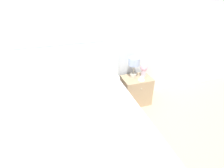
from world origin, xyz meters
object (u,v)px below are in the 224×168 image
(bed, at_px, (79,129))
(nightstand, at_px, (136,90))
(table_lamp, at_px, (134,63))
(teacup, at_px, (142,79))
(flower_vase, at_px, (144,69))

(bed, height_order, nightstand, bed)
(table_lamp, distance_m, teacup, 0.29)
(bed, xyz_separation_m, table_lamp, (1.09, 0.76, 0.47))
(nightstand, height_order, table_lamp, table_lamp)
(bed, bearing_deg, flower_vase, 29.84)
(table_lamp, relative_size, flower_vase, 1.58)
(table_lamp, height_order, flower_vase, table_lamp)
(flower_vase, height_order, teacup, flower_vase)
(nightstand, bearing_deg, table_lamp, 127.24)
(bed, relative_size, flower_vase, 8.66)
(nightstand, bearing_deg, teacup, -67.24)
(nightstand, distance_m, flower_vase, 0.41)
(teacup, bearing_deg, table_lamp, 118.83)
(table_lamp, distance_m, flower_vase, 0.22)
(bed, height_order, table_lamp, bed)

